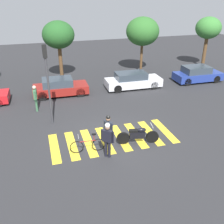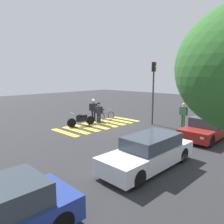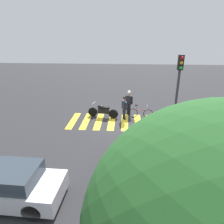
# 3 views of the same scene
# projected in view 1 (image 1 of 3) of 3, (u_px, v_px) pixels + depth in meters

# --- Properties ---
(ground_plane) EXTENTS (60.00, 60.00, 0.00)m
(ground_plane) POSITION_uv_depth(u_px,v_px,m) (113.00, 139.00, 13.96)
(ground_plane) COLOR #2B2B2D
(police_motorcycle) EXTENTS (2.22, 0.74, 1.05)m
(police_motorcycle) POSITION_uv_depth(u_px,v_px,m) (138.00, 135.00, 13.38)
(police_motorcycle) COLOR black
(police_motorcycle) RESTS_ON ground_plane
(leaning_bicycle) EXTENTS (1.78, 0.46, 1.00)m
(leaning_bicycle) POSITION_uv_depth(u_px,v_px,m) (88.00, 145.00, 12.68)
(leaning_bicycle) COLOR black
(leaning_bicycle) RESTS_ON ground_plane
(officer_on_foot) EXTENTS (0.38, 0.60, 1.72)m
(officer_on_foot) POSITION_uv_depth(u_px,v_px,m) (108.00, 128.00, 13.02)
(officer_on_foot) COLOR #1E232D
(officer_on_foot) RESTS_ON ground_plane
(officer_by_motorcycle) EXTENTS (0.54, 0.49, 1.86)m
(officer_by_motorcycle) POSITION_uv_depth(u_px,v_px,m) (107.00, 137.00, 12.01)
(officer_by_motorcycle) COLOR black
(officer_by_motorcycle) RESTS_ON ground_plane
(pedestrian_bystander) EXTENTS (0.25, 0.70, 1.79)m
(pedestrian_bystander) POSITION_uv_depth(u_px,v_px,m) (35.00, 96.00, 16.76)
(pedestrian_bystander) COLOR #3F724C
(pedestrian_bystander) RESTS_ON ground_plane
(crosswalk_stripes) EXTENTS (6.75, 2.83, 0.01)m
(crosswalk_stripes) POSITION_uv_depth(u_px,v_px,m) (113.00, 139.00, 13.96)
(crosswalk_stripes) COLOR yellow
(crosswalk_stripes) RESTS_ON ground_plane
(car_maroon_wagon) EXTENTS (4.17, 1.88, 1.33)m
(car_maroon_wagon) POSITION_uv_depth(u_px,v_px,m) (60.00, 87.00, 19.51)
(car_maroon_wagon) COLOR black
(car_maroon_wagon) RESTS_ON ground_plane
(car_white_van) EXTENTS (4.62, 1.78, 1.35)m
(car_white_van) POSITION_uv_depth(u_px,v_px,m) (133.00, 81.00, 20.90)
(car_white_van) COLOR black
(car_white_van) RESTS_ON ground_plane
(car_blue_hatchback) EXTENTS (4.19, 1.87, 1.39)m
(car_blue_hatchback) POSITION_uv_depth(u_px,v_px,m) (197.00, 74.00, 22.40)
(car_blue_hatchback) COLOR black
(car_blue_hatchback) RESTS_ON ground_plane
(traffic_light_pole) EXTENTS (0.24, 0.33, 4.75)m
(traffic_light_pole) POSITION_uv_depth(u_px,v_px,m) (47.00, 73.00, 14.25)
(traffic_light_pole) COLOR #38383D
(traffic_light_pole) RESTS_ON ground_plane
(street_tree_mid) EXTENTS (2.72, 2.72, 5.11)m
(street_tree_mid) POSITION_uv_depth(u_px,v_px,m) (58.00, 35.00, 21.50)
(street_tree_mid) COLOR brown
(street_tree_mid) RESTS_ON ground_plane
(street_tree_far) EXTENTS (3.06, 3.06, 5.21)m
(street_tree_far) POSITION_uv_depth(u_px,v_px,m) (143.00, 32.00, 23.50)
(street_tree_far) COLOR brown
(street_tree_far) RESTS_ON ground_plane
(street_tree_end) EXTENTS (2.51, 2.51, 5.03)m
(street_tree_end) POSITION_uv_depth(u_px,v_px,m) (208.00, 29.00, 25.34)
(street_tree_end) COLOR brown
(street_tree_end) RESTS_ON ground_plane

